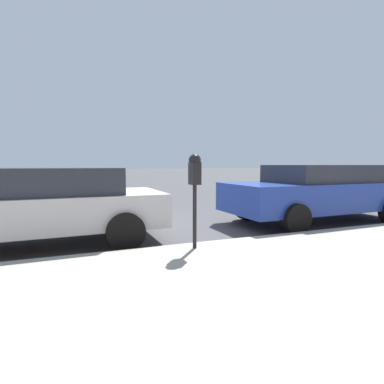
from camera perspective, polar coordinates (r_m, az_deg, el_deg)
The scene contains 4 objects.
ground_plane at distance 6.94m, azimuth -14.53°, elevation -6.77°, with size 220.00×220.00×0.00m, color #424244.
parking_meter at distance 4.56m, azimuth 0.52°, elevation 2.94°, with size 0.21×0.19×1.46m.
car_silver at distance 5.85m, azimuth -26.70°, elevation -2.07°, with size 2.12×4.32×1.37m.
car_blue at distance 8.09m, azimuth 22.88°, elevation 0.15°, with size 2.14×4.74×1.41m.
Camera 1 is at (-6.75, 0.77, 1.42)m, focal length 28.00 mm.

